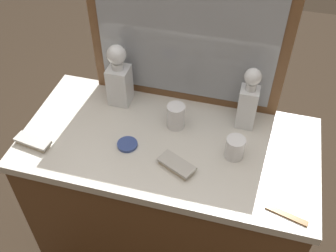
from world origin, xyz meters
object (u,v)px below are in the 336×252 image
object	(u,v)px
crystal_tumbler_front	(235,149)
crystal_tumbler_right	(176,117)
silver_brush_right	(176,165)
tortoiseshell_comb	(286,215)
crystal_decanter_center	(119,80)
crystal_decanter_far_right	(248,104)
porcelain_dish	(127,144)
silver_brush_far_right	(33,142)

from	to	relation	value
crystal_tumbler_front	crystal_tumbler_right	size ratio (longest dim) A/B	0.84
crystal_tumbler_front	silver_brush_right	xyz separation A→B (m)	(-0.19, -0.11, -0.03)
silver_brush_right	tortoiseshell_comb	world-z (taller)	silver_brush_right
crystal_decanter_center	crystal_decanter_far_right	xyz separation A→B (m)	(0.52, -0.00, -0.00)
crystal_decanter_far_right	porcelain_dish	distance (m)	0.48
crystal_tumbler_front	crystal_tumbler_right	xyz separation A→B (m)	(-0.24, 0.10, 0.01)
silver_brush_right	silver_brush_far_right	bearing A→B (deg)	-176.77
crystal_decanter_far_right	silver_brush_far_right	world-z (taller)	crystal_decanter_far_right
crystal_decanter_far_right	silver_brush_far_right	bearing A→B (deg)	-157.02
crystal_tumbler_front	silver_brush_right	size ratio (longest dim) A/B	0.57
crystal_tumbler_right	silver_brush_far_right	bearing A→B (deg)	-154.17
crystal_decanter_center	crystal_decanter_far_right	size ratio (longest dim) A/B	1.02
crystal_decanter_far_right	silver_brush_far_right	xyz separation A→B (m)	(-0.75, -0.32, -0.09)
silver_brush_far_right	porcelain_dish	bearing A→B (deg)	14.03
silver_brush_far_right	crystal_tumbler_front	bearing A→B (deg)	10.74
crystal_tumbler_right	porcelain_dish	size ratio (longest dim) A/B	1.30
crystal_decanter_far_right	tortoiseshell_comb	xyz separation A→B (m)	(0.18, -0.39, -0.10)
crystal_tumbler_right	crystal_decanter_far_right	bearing A→B (deg)	17.26
crystal_tumbler_front	porcelain_dish	world-z (taller)	crystal_tumbler_front
porcelain_dish	silver_brush_right	bearing A→B (deg)	-15.11
silver_brush_far_right	porcelain_dish	distance (m)	0.35
silver_brush_far_right	silver_brush_right	bearing A→B (deg)	3.23
crystal_decanter_center	crystal_decanter_far_right	world-z (taller)	crystal_decanter_center
crystal_tumbler_right	silver_brush_far_right	xyz separation A→B (m)	(-0.49, -0.24, -0.03)
crystal_decanter_center	crystal_tumbler_right	size ratio (longest dim) A/B	2.70
crystal_tumbler_front	silver_brush_right	bearing A→B (deg)	-150.06
silver_brush_right	tortoiseshell_comb	bearing A→B (deg)	-14.67
crystal_decanter_center	crystal_tumbler_front	xyz separation A→B (m)	(0.50, -0.18, -0.07)
silver_brush_right	porcelain_dish	distance (m)	0.21
crystal_tumbler_right	silver_brush_far_right	world-z (taller)	crystal_tumbler_right
crystal_tumbler_front	silver_brush_far_right	distance (m)	0.75
crystal_tumbler_front	tortoiseshell_comb	world-z (taller)	crystal_tumbler_front
silver_brush_right	crystal_tumbler_front	bearing A→B (deg)	29.94
crystal_tumbler_front	porcelain_dish	size ratio (longest dim) A/B	1.10
silver_brush_far_right	tortoiseshell_comb	size ratio (longest dim) A/B	1.05
crystal_decanter_center	crystal_tumbler_right	xyz separation A→B (m)	(0.26, -0.09, -0.06)
crystal_tumbler_right	silver_brush_right	bearing A→B (deg)	-75.01
tortoiseshell_comb	silver_brush_right	bearing A→B (deg)	165.33
crystal_decanter_center	tortoiseshell_comb	bearing A→B (deg)	-29.31
crystal_decanter_center	silver_brush_right	world-z (taller)	crystal_decanter_center
silver_brush_far_right	tortoiseshell_comb	xyz separation A→B (m)	(0.94, -0.07, -0.01)
crystal_decanter_center	crystal_tumbler_front	distance (m)	0.54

